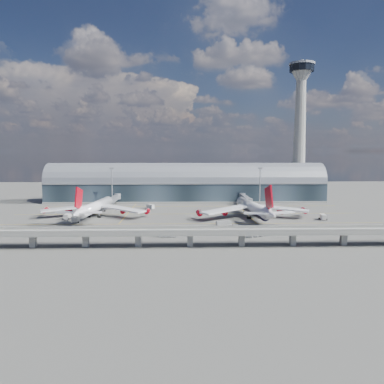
{
  "coord_description": "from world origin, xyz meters",
  "views": [
    {
      "loc": [
        -3.17,
        -196.4,
        36.59
      ],
      "look_at": [
        2.57,
        10.0,
        14.0
      ],
      "focal_mm": 35.0,
      "sensor_mm": 36.0,
      "label": 1
    }
  ],
  "objects_px": {
    "floodlight_mast_right": "(260,185)",
    "cargo_train_2": "(233,227)",
    "service_truck_5": "(151,207)",
    "floodlight_mast_left": "(112,186)",
    "airliner_left": "(95,207)",
    "service_truck_0": "(68,216)",
    "control_tower": "(300,131)",
    "airliner_right": "(254,208)",
    "service_truck_1": "(76,220)",
    "service_truck_2": "(224,223)",
    "service_truck_4": "(250,206)",
    "cargo_train_1": "(255,235)",
    "cargo_train_0": "(168,235)",
    "service_truck_3": "(323,217)"
  },
  "relations": [
    {
      "from": "control_tower",
      "to": "service_truck_3",
      "type": "bearing_deg",
      "value": -98.45
    },
    {
      "from": "cargo_train_2",
      "to": "airliner_left",
      "type": "bearing_deg",
      "value": 74.92
    },
    {
      "from": "service_truck_1",
      "to": "service_truck_0",
      "type": "bearing_deg",
      "value": 21.23
    },
    {
      "from": "airliner_right",
      "to": "service_truck_0",
      "type": "relative_size",
      "value": 9.3
    },
    {
      "from": "service_truck_1",
      "to": "cargo_train_0",
      "type": "height_order",
      "value": "service_truck_1"
    },
    {
      "from": "service_truck_5",
      "to": "floodlight_mast_left",
      "type": "bearing_deg",
      "value": 110.22
    },
    {
      "from": "service_truck_0",
      "to": "cargo_train_2",
      "type": "bearing_deg",
      "value": -17.86
    },
    {
      "from": "cargo_train_1",
      "to": "cargo_train_2",
      "type": "height_order",
      "value": "same"
    },
    {
      "from": "floodlight_mast_right",
      "to": "service_truck_5",
      "type": "height_order",
      "value": "floodlight_mast_right"
    },
    {
      "from": "floodlight_mast_left",
      "to": "floodlight_mast_right",
      "type": "relative_size",
      "value": 1.0
    },
    {
      "from": "floodlight_mast_right",
      "to": "cargo_train_2",
      "type": "distance_m",
      "value": 84.15
    },
    {
      "from": "cargo_train_0",
      "to": "cargo_train_2",
      "type": "xyz_separation_m",
      "value": [
        30.14,
        16.91,
        0.07
      ]
    },
    {
      "from": "service_truck_5",
      "to": "cargo_train_0",
      "type": "distance_m",
      "value": 80.87
    },
    {
      "from": "control_tower",
      "to": "service_truck_2",
      "type": "relative_size",
      "value": 13.15
    },
    {
      "from": "service_truck_2",
      "to": "cargo_train_0",
      "type": "xyz_separation_m",
      "value": [
        -26.56,
        -22.8,
        -0.54
      ]
    },
    {
      "from": "cargo_train_1",
      "to": "cargo_train_2",
      "type": "relative_size",
      "value": 1.47
    },
    {
      "from": "service_truck_4",
      "to": "service_truck_5",
      "type": "height_order",
      "value": "service_truck_5"
    },
    {
      "from": "service_truck_5",
      "to": "cargo_train_0",
      "type": "relative_size",
      "value": 0.78
    },
    {
      "from": "control_tower",
      "to": "service_truck_0",
      "type": "distance_m",
      "value": 176.3
    },
    {
      "from": "floodlight_mast_left",
      "to": "control_tower",
      "type": "bearing_deg",
      "value": 11.72
    },
    {
      "from": "service_truck_1",
      "to": "cargo_train_2",
      "type": "distance_m",
      "value": 80.57
    },
    {
      "from": "service_truck_2",
      "to": "service_truck_5",
      "type": "height_order",
      "value": "service_truck_5"
    },
    {
      "from": "airliner_left",
      "to": "service_truck_3",
      "type": "distance_m",
      "value": 124.84
    },
    {
      "from": "floodlight_mast_left",
      "to": "service_truck_2",
      "type": "xyz_separation_m",
      "value": [
        67.33,
        -72.03,
        -12.21
      ]
    },
    {
      "from": "service_truck_0",
      "to": "cargo_train_1",
      "type": "bearing_deg",
      "value": -25.68
    },
    {
      "from": "service_truck_1",
      "to": "service_truck_3",
      "type": "xyz_separation_m",
      "value": [
        130.26,
        4.52,
        0.21
      ]
    },
    {
      "from": "airliner_right",
      "to": "cargo_train_2",
      "type": "relative_size",
      "value": 11.84
    },
    {
      "from": "airliner_left",
      "to": "cargo_train_1",
      "type": "distance_m",
      "value": 94.95
    },
    {
      "from": "airliner_right",
      "to": "floodlight_mast_right",
      "type": "bearing_deg",
      "value": 68.32
    },
    {
      "from": "floodlight_mast_right",
      "to": "service_truck_5",
      "type": "distance_m",
      "value": 75.59
    },
    {
      "from": "floodlight_mast_left",
      "to": "airliner_left",
      "type": "distance_m",
      "value": 44.88
    },
    {
      "from": "airliner_left",
      "to": "cargo_train_2",
      "type": "bearing_deg",
      "value": -19.89
    },
    {
      "from": "airliner_right",
      "to": "service_truck_4",
      "type": "distance_m",
      "value": 35.09
    },
    {
      "from": "airliner_right",
      "to": "service_truck_1",
      "type": "distance_m",
      "value": 94.63
    },
    {
      "from": "service_truck_4",
      "to": "cargo_train_2",
      "type": "xyz_separation_m",
      "value": [
        -19.5,
        -62.84,
        -0.44
      ]
    },
    {
      "from": "service_truck_3",
      "to": "service_truck_5",
      "type": "xyz_separation_m",
      "value": [
        -95.6,
        40.64,
        -0.01
      ]
    },
    {
      "from": "airliner_left",
      "to": "cargo_train_2",
      "type": "distance_m",
      "value": 80.2
    },
    {
      "from": "airliner_right",
      "to": "service_truck_2",
      "type": "bearing_deg",
      "value": -136.4
    },
    {
      "from": "control_tower",
      "to": "cargo_train_2",
      "type": "relative_size",
      "value": 18.43
    },
    {
      "from": "service_truck_4",
      "to": "service_truck_5",
      "type": "distance_m",
      "value": 63.46
    },
    {
      "from": "service_truck_0",
      "to": "cargo_train_2",
      "type": "distance_m",
      "value": 90.16
    },
    {
      "from": "floodlight_mast_left",
      "to": "cargo_train_1",
      "type": "distance_m",
      "value": 123.85
    },
    {
      "from": "service_truck_1",
      "to": "service_truck_5",
      "type": "bearing_deg",
      "value": -51.46
    },
    {
      "from": "floodlight_mast_left",
      "to": "service_truck_2",
      "type": "relative_size",
      "value": 3.28
    },
    {
      "from": "airliner_right",
      "to": "cargo_train_2",
      "type": "distance_m",
      "value": 32.44
    },
    {
      "from": "airliner_left",
      "to": "cargo_train_1",
      "type": "height_order",
      "value": "airliner_left"
    },
    {
      "from": "airliner_right",
      "to": "service_truck_5",
      "type": "distance_m",
      "value": 68.72
    },
    {
      "from": "airliner_left",
      "to": "service_truck_5",
      "type": "xyz_separation_m",
      "value": [
        28.62,
        28.97,
        -4.14
      ]
    },
    {
      "from": "floodlight_mast_left",
      "to": "service_truck_0",
      "type": "distance_m",
      "value": 53.71
    },
    {
      "from": "floodlight_mast_left",
      "to": "service_truck_0",
      "type": "height_order",
      "value": "floodlight_mast_left"
    }
  ]
}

